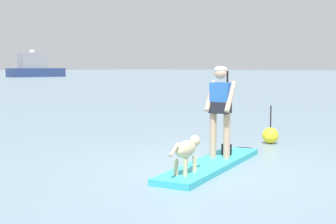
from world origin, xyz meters
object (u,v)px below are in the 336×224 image
at_px(paddleboard, 216,162).
at_px(marker_buoy, 270,135).
at_px(dog, 187,150).
at_px(moored_boat_outer, 35,68).
at_px(person_paddler, 221,105).

distance_m(paddleboard, marker_buoy, 2.79).
relative_size(paddleboard, marker_buoy, 4.11).
bearing_deg(dog, moored_boat_outer, 58.86).
distance_m(person_paddler, marker_buoy, 2.75).
height_order(person_paddler, marker_buoy, person_paddler).
bearing_deg(person_paddler, dog, -165.96).
bearing_deg(moored_boat_outer, person_paddler, -120.40).
xyz_separation_m(dog, moored_boat_outer, (39.56, 65.47, 0.98)).
bearing_deg(marker_buoy, person_paddler, -170.27).
bearing_deg(paddleboard, marker_buoy, 10.00).
height_order(person_paddler, moored_boat_outer, moored_boat_outer).
distance_m(dog, marker_buoy, 4.01).
xyz_separation_m(paddleboard, moored_boat_outer, (38.38, 65.17, 1.40)).
distance_m(dog, moored_boat_outer, 76.50).
bearing_deg(person_paddler, marker_buoy, 9.73).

